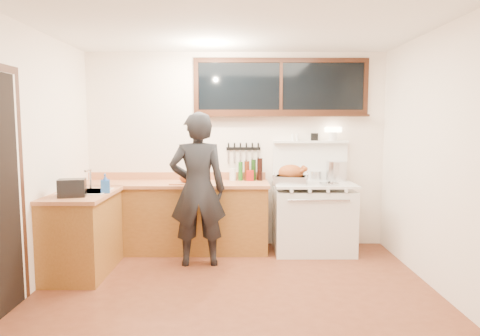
{
  "coord_description": "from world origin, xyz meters",
  "views": [
    {
      "loc": [
        0.02,
        -4.03,
        1.66
      ],
      "look_at": [
        0.05,
        0.85,
        1.15
      ],
      "focal_mm": 32.0,
      "sensor_mm": 36.0,
      "label": 1
    }
  ],
  "objects_px": {
    "cutting_board": "(188,180)",
    "roast_turkey": "(291,176)",
    "man": "(198,189)",
    "vintage_stove": "(313,216)"
  },
  "relations": [
    {
      "from": "man",
      "to": "roast_turkey",
      "type": "bearing_deg",
      "value": 21.16
    },
    {
      "from": "vintage_stove",
      "to": "cutting_board",
      "type": "height_order",
      "value": "vintage_stove"
    },
    {
      "from": "vintage_stove",
      "to": "roast_turkey",
      "type": "distance_m",
      "value": 0.62
    },
    {
      "from": "cutting_board",
      "to": "roast_turkey",
      "type": "height_order",
      "value": "roast_turkey"
    },
    {
      "from": "roast_turkey",
      "to": "cutting_board",
      "type": "bearing_deg",
      "value": -179.26
    },
    {
      "from": "man",
      "to": "cutting_board",
      "type": "bearing_deg",
      "value": 110.81
    },
    {
      "from": "man",
      "to": "vintage_stove",
      "type": "bearing_deg",
      "value": 19.95
    },
    {
      "from": "vintage_stove",
      "to": "cutting_board",
      "type": "bearing_deg",
      "value": -176.48
    },
    {
      "from": "man",
      "to": "cutting_board",
      "type": "height_order",
      "value": "man"
    },
    {
      "from": "vintage_stove",
      "to": "roast_turkey",
      "type": "relative_size",
      "value": 3.41
    }
  ]
}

